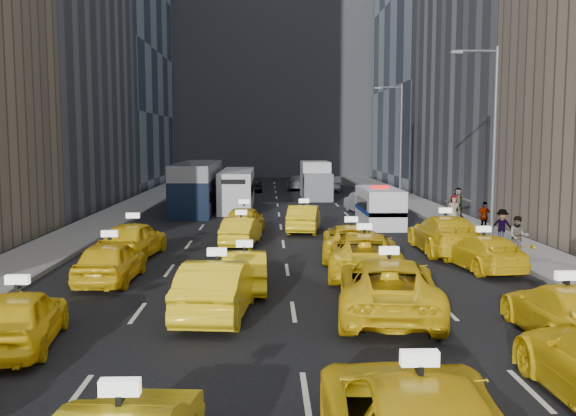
% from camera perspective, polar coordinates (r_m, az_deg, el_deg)
% --- Properties ---
extents(ground, '(160.00, 160.00, 0.00)m').
position_cam_1_polar(ground, '(16.96, 0.75, -10.99)').
color(ground, black).
rests_on(ground, ground).
extents(sidewalk_west, '(3.00, 90.00, 0.15)m').
position_cam_1_polar(sidewalk_west, '(42.62, -15.05, -0.66)').
color(sidewalk_west, gray).
rests_on(sidewalk_west, ground).
extents(sidewalk_east, '(3.00, 90.00, 0.15)m').
position_cam_1_polar(sidewalk_east, '(42.98, 13.35, -0.56)').
color(sidewalk_east, gray).
rests_on(sidewalk_east, ground).
extents(curb_west, '(0.15, 90.00, 0.18)m').
position_cam_1_polar(curb_west, '(42.31, -13.14, -0.64)').
color(curb_west, slate).
rests_on(curb_west, ground).
extents(curb_east, '(0.15, 90.00, 0.18)m').
position_cam_1_polar(curb_east, '(42.62, 11.47, -0.55)').
color(curb_east, slate).
rests_on(curb_east, ground).
extents(building_backdrop, '(30.00, 12.00, 40.00)m').
position_cam_1_polar(building_backdrop, '(89.45, -1.37, 15.85)').
color(building_backdrop, slate).
rests_on(building_backdrop, ground).
extents(streetlight_near, '(2.15, 0.22, 9.00)m').
position_cam_1_polar(streetlight_near, '(29.88, 17.66, 5.73)').
color(streetlight_near, '#595B60').
rests_on(streetlight_near, ground).
extents(streetlight_far, '(2.15, 0.22, 9.00)m').
position_cam_1_polar(streetlight_far, '(49.20, 9.87, 6.00)').
color(streetlight_far, '#595B60').
rests_on(streetlight_far, ground).
extents(taxi_4, '(2.22, 4.45, 1.46)m').
position_cam_1_polar(taxi_4, '(16.85, -22.77, -9.03)').
color(taxi_4, yellow).
rests_on(taxi_4, ground).
extents(taxi_5, '(2.20, 5.06, 1.62)m').
position_cam_1_polar(taxi_5, '(18.40, -6.30, -7.05)').
color(taxi_5, yellow).
rests_on(taxi_5, ground).
extents(taxi_6, '(3.49, 6.24, 1.65)m').
position_cam_1_polar(taxi_6, '(18.56, 8.92, -6.92)').
color(taxi_6, yellow).
rests_on(taxi_6, ground).
extents(taxi_7, '(2.10, 4.89, 1.40)m').
position_cam_1_polar(taxi_7, '(17.63, 23.39, -8.47)').
color(taxi_7, yellow).
rests_on(taxi_7, ground).
extents(taxi_8, '(1.89, 4.47, 1.51)m').
position_cam_1_polar(taxi_8, '(23.24, -15.52, -4.59)').
color(taxi_8, yellow).
rests_on(taxi_8, ground).
extents(taxi_9, '(1.53, 4.10, 1.34)m').
position_cam_1_polar(taxi_9, '(21.41, -3.88, -5.52)').
color(taxi_9, yellow).
rests_on(taxi_9, ground).
extents(taxi_10, '(3.20, 5.88, 1.57)m').
position_cam_1_polar(taxi_10, '(23.94, 6.77, -4.02)').
color(taxi_10, yellow).
rests_on(taxi_10, ground).
extents(taxi_11, '(2.51, 4.87, 1.35)m').
position_cam_1_polar(taxi_11, '(25.72, 16.93, -3.78)').
color(taxi_11, yellow).
rests_on(taxi_11, ground).
extents(taxi_12, '(2.41, 4.83, 1.58)m').
position_cam_1_polar(taxi_12, '(27.75, -13.57, -2.73)').
color(taxi_12, yellow).
rests_on(taxi_12, ground).
extents(taxi_13, '(1.94, 4.22, 1.34)m').
position_cam_1_polar(taxi_13, '(30.26, -4.18, -2.06)').
color(taxi_13, yellow).
rests_on(taxi_13, ground).
extents(taxi_14, '(2.85, 5.31, 1.42)m').
position_cam_1_polar(taxi_14, '(27.15, 5.62, -2.95)').
color(taxi_14, yellow).
rests_on(taxi_14, ground).
extents(taxi_15, '(2.38, 5.76, 1.67)m').
position_cam_1_polar(taxi_15, '(28.95, 13.76, -2.28)').
color(taxi_15, yellow).
rests_on(taxi_15, ground).
extents(taxi_16, '(2.26, 4.68, 1.54)m').
position_cam_1_polar(taxi_16, '(33.36, -3.92, -1.12)').
color(taxi_16, yellow).
rests_on(taxi_16, ground).
extents(taxi_17, '(2.12, 4.57, 1.45)m').
position_cam_1_polar(taxi_17, '(34.61, 1.42, -0.91)').
color(taxi_17, yellow).
rests_on(taxi_17, ground).
extents(nypd_van, '(2.26, 5.49, 2.33)m').
position_cam_1_polar(nypd_van, '(37.23, 8.15, 0.04)').
color(nypd_van, white).
rests_on(nypd_van, ground).
extents(double_decker, '(2.90, 11.36, 3.29)m').
position_cam_1_polar(double_decker, '(44.89, -8.06, 1.82)').
color(double_decker, black).
rests_on(double_decker, ground).
extents(city_bus, '(2.74, 10.70, 2.74)m').
position_cam_1_polar(city_bus, '(46.45, -4.52, 1.66)').
color(city_bus, silver).
rests_on(city_bus, ground).
extents(box_truck, '(2.41, 6.74, 3.07)m').
position_cam_1_polar(box_truck, '(53.74, 2.49, 2.46)').
color(box_truck, silver).
rests_on(box_truck, ground).
extents(misc_car_0, '(2.04, 4.43, 1.41)m').
position_cam_1_polar(misc_car_0, '(43.69, 6.58, 0.50)').
color(misc_car_0, '#98999F').
rests_on(misc_car_0, ground).
extents(misc_car_1, '(3.05, 5.49, 1.45)m').
position_cam_1_polar(misc_car_1, '(57.24, -7.11, 1.86)').
color(misc_car_1, black).
rests_on(misc_car_1, ground).
extents(misc_car_2, '(2.17, 5.01, 1.44)m').
position_cam_1_polar(misc_car_2, '(63.06, 0.80, 2.30)').
color(misc_car_2, slate).
rests_on(misc_car_2, ground).
extents(misc_car_3, '(1.77, 4.02, 1.34)m').
position_cam_1_polar(misc_car_3, '(60.51, -3.09, 2.08)').
color(misc_car_3, black).
rests_on(misc_car_3, ground).
extents(misc_car_4, '(2.10, 4.52, 1.44)m').
position_cam_1_polar(misc_car_4, '(61.30, 4.00, 2.17)').
color(misc_car_4, '#9A9BA1').
rests_on(misc_car_4, ground).
extents(pedestrian_1, '(0.91, 0.67, 1.67)m').
position_cam_1_polar(pedestrian_1, '(28.20, 19.78, -2.37)').
color(pedestrian_1, gray).
rests_on(pedestrian_1, sidewalk_east).
extents(pedestrian_2, '(1.11, 0.66, 1.60)m').
position_cam_1_polar(pedestrian_2, '(31.41, 18.49, -1.55)').
color(pedestrian_2, gray).
rests_on(pedestrian_2, sidewalk_east).
extents(pedestrian_3, '(0.99, 0.63, 1.57)m').
position_cam_1_polar(pedestrian_3, '(35.24, 17.04, -0.72)').
color(pedestrian_3, gray).
rests_on(pedestrian_3, sidewalk_east).
extents(pedestrian_4, '(0.76, 0.42, 1.55)m').
position_cam_1_polar(pedestrian_4, '(38.78, 14.50, -0.04)').
color(pedestrian_4, gray).
rests_on(pedestrian_4, sidewalk_east).
extents(pedestrian_5, '(1.76, 0.69, 1.84)m').
position_cam_1_polar(pedestrian_5, '(41.03, 14.89, 0.48)').
color(pedestrian_5, gray).
rests_on(pedestrian_5, sidewalk_east).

